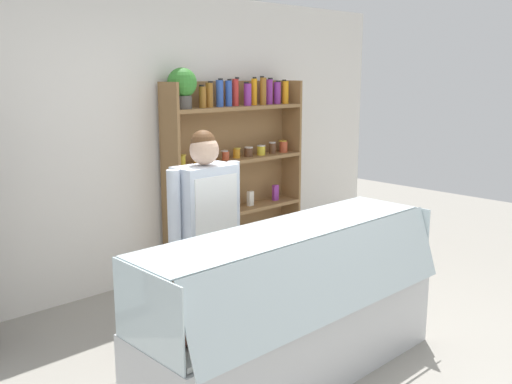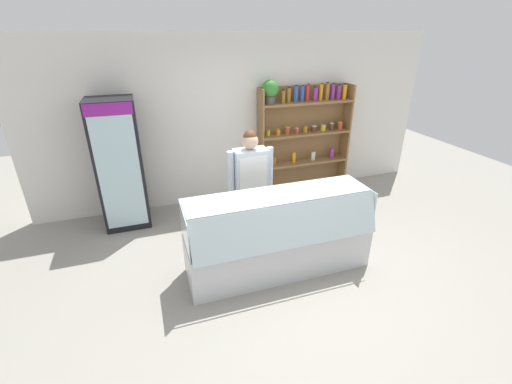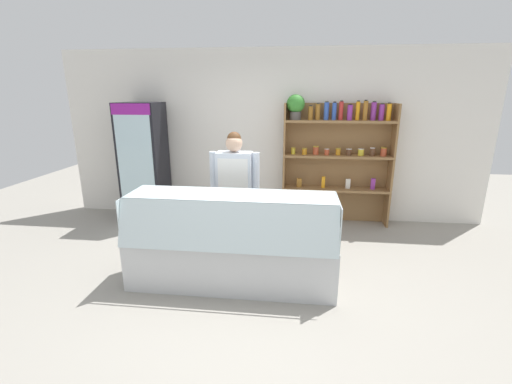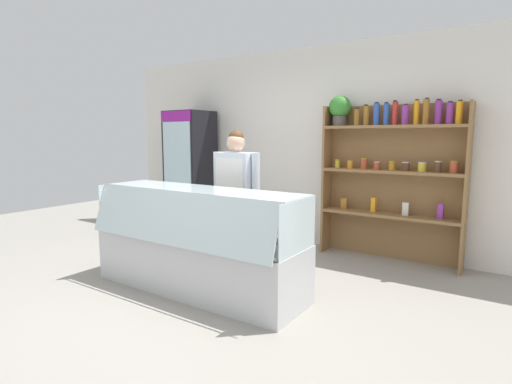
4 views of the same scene
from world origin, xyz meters
The scene contains 6 objects.
ground_plane centered at (0.00, 0.00, 0.00)m, with size 12.00×12.00×0.00m, color gray.
back_wall centered at (0.00, 2.24, 1.35)m, with size 6.80×0.10×2.70m, color white.
drinks_fridge centered at (-1.99, 1.80, 0.95)m, with size 0.63×0.59×1.89m.
shelving_unit centered at (0.98, 2.04, 1.16)m, with size 1.66×0.29×2.01m.
deli_display_case centered at (-0.24, 0.00, 0.31)m, with size 2.21×0.72×1.01m.
shop_clerk centered at (-0.33, 0.77, 0.93)m, with size 0.63×0.25×1.58m.
Camera 2 is at (-1.61, -3.21, 2.71)m, focal length 24.00 mm.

